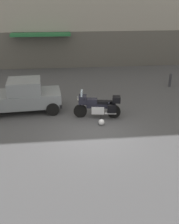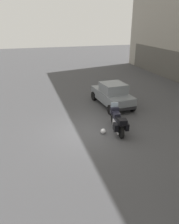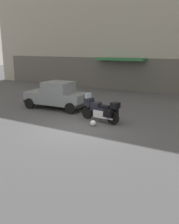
{
  "view_description": "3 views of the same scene",
  "coord_description": "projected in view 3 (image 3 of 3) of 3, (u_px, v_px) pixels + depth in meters",
  "views": [
    {
      "loc": [
        -1.29,
        -10.29,
        5.58
      ],
      "look_at": [
        -0.16,
        0.49,
        0.78
      ],
      "focal_mm": 43.51,
      "sensor_mm": 36.0,
      "label": 1
    },
    {
      "loc": [
        9.9,
        -2.88,
        5.57
      ],
      "look_at": [
        -0.39,
        0.21,
        0.98
      ],
      "focal_mm": 34.58,
      "sensor_mm": 36.0,
      "label": 2
    },
    {
      "loc": [
        6.09,
        -9.13,
        3.58
      ],
      "look_at": [
        0.52,
        0.22,
        0.81
      ],
      "focal_mm": 40.07,
      "sensor_mm": 36.0,
      "label": 3
    }
  ],
  "objects": [
    {
      "name": "car_hatchback_near",
      "position": [
        57.0,
        95.0,
        15.21
      ],
      "size": [
        3.96,
        2.02,
        1.64
      ],
      "rotation": [
        0.0,
        0.0,
        3.21
      ],
      "color": "slate",
      "rests_on": "ground"
    },
    {
      "name": "building_facade_rear",
      "position": [
        161.0,
        13.0,
        20.25
      ],
      "size": [
        35.48,
        3.4,
        12.89
      ],
      "color": "gray",
      "rests_on": "ground"
    },
    {
      "name": "motorcycle",
      "position": [
        100.0,
        110.0,
        12.46
      ],
      "size": [
        2.26,
        0.9,
        1.36
      ],
      "rotation": [
        0.0,
        0.0,
        3.0
      ],
      "color": "black",
      "rests_on": "ground"
    },
    {
      "name": "ground_plane",
      "position": [
        77.0,
        129.0,
        11.5
      ],
      "size": [
        80.0,
        80.0,
        0.0
      ],
      "primitive_type": "plane",
      "color": "#424244"
    },
    {
      "name": "helmet",
      "position": [
        93.0,
        123.0,
        11.86
      ],
      "size": [
        0.28,
        0.28,
        0.28
      ],
      "primitive_type": "sphere",
      "color": "silver",
      "rests_on": "ground"
    }
  ]
}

